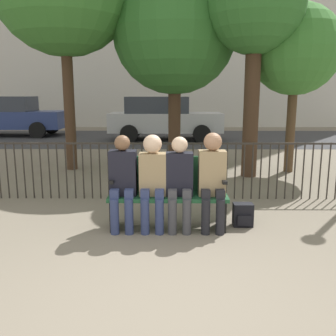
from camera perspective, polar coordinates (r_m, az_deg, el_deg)
ground_plane at (r=3.23m, az=-0.29°, el=-21.04°), size 80.00×80.00×0.00m
park_bench at (r=4.89m, az=0.01°, el=-3.42°), size 1.53×0.45×0.92m
seated_person_0 at (r=4.76m, az=-6.91°, el=-1.53°), size 0.34×0.39×1.22m
seated_person_1 at (r=4.73m, az=-2.36°, el=-1.30°), size 0.34×0.39×1.23m
seated_person_2 at (r=4.73m, az=1.76°, el=-1.65°), size 0.34×0.39×1.20m
seated_person_3 at (r=4.75m, az=6.76°, el=-1.20°), size 0.34×0.39×1.25m
backpack at (r=5.09m, az=11.35°, el=-7.04°), size 0.26×0.21×0.31m
fence_railing at (r=6.16m, az=-0.05°, el=0.34°), size 9.01×0.03×0.95m
tree_0 at (r=8.17m, az=13.19°, el=22.65°), size 1.95×1.95×4.43m
tree_1 at (r=8.76m, az=18.86°, el=16.60°), size 1.93×1.93×3.61m
tree_2 at (r=9.01m, az=1.03°, el=20.08°), size 2.84×2.84×4.55m
street_surface at (r=14.83m, az=0.31°, el=4.58°), size 24.00×6.00×0.01m
parked_car_0 at (r=16.94m, az=-22.87°, el=7.39°), size 4.20×1.94×1.62m
parked_car_1 at (r=14.25m, az=-0.72°, el=7.70°), size 4.20×1.94×1.62m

